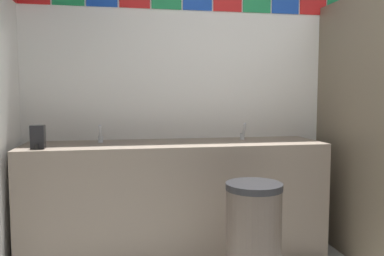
{
  "coord_description": "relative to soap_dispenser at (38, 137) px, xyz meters",
  "views": [
    {
      "loc": [
        -1.25,
        -1.49,
        1.25
      ],
      "look_at": [
        -0.78,
        1.1,
        1.03
      ],
      "focal_mm": 36.51,
      "sensor_mm": 36.0,
      "label": 1
    }
  ],
  "objects": [
    {
      "name": "wall_back",
      "position": [
        1.81,
        0.48,
        0.32
      ],
      "size": [
        4.04,
        0.09,
        2.55
      ],
      "color": "white",
      "rests_on": "ground_plane"
    },
    {
      "name": "vanity_counter",
      "position": [
        0.96,
        0.16,
        -0.51
      ],
      "size": [
        2.24,
        0.56,
        0.89
      ],
      "color": "gray",
      "rests_on": "ground_plane"
    },
    {
      "name": "faucet_left",
      "position": [
        0.4,
        0.25,
        -0.03
      ],
      "size": [
        0.04,
        0.1,
        0.14
      ],
      "color": "silver",
      "rests_on": "vanity_counter"
    },
    {
      "name": "faucet_right",
      "position": [
        1.52,
        0.25,
        -0.03
      ],
      "size": [
        0.04,
        0.1,
        0.14
      ],
      "color": "silver",
      "rests_on": "vanity_counter"
    },
    {
      "name": "soap_dispenser",
      "position": [
        0.0,
        0.0,
        0.0
      ],
      "size": [
        0.09,
        0.09,
        0.16
      ],
      "color": "black",
      "rests_on": "vanity_counter"
    },
    {
      "name": "trash_bin",
      "position": [
        1.34,
        -0.54,
        -0.61
      ],
      "size": [
        0.34,
        0.34,
        0.72
      ],
      "color": "brown",
      "rests_on": "ground_plane"
    }
  ]
}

